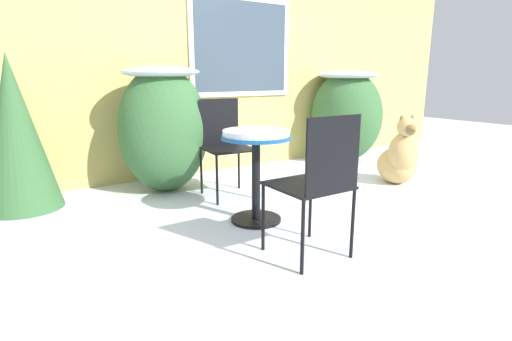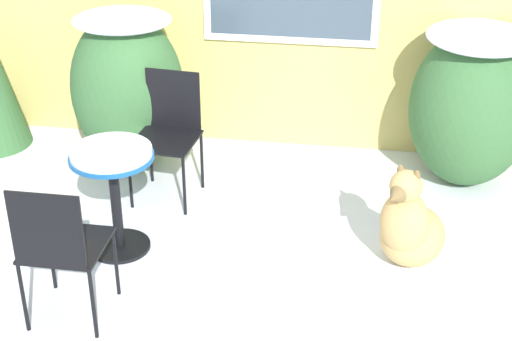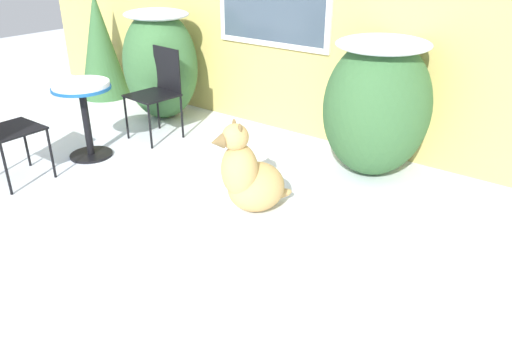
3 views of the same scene
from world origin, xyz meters
The scene contains 7 objects.
ground_plane centered at (0.00, 0.00, 0.00)m, with size 16.00×16.00×0.00m, color silver.
shrub_left centered at (-1.23, 1.63, 0.69)m, with size 0.93×0.85×1.30m.
shrub_middle centered at (1.53, 1.73, 0.68)m, with size 0.96×1.04×1.28m.
patio_table centered at (-0.93, 0.32, 0.59)m, with size 0.57×0.57×0.78m.
patio_chair_near_table centered at (-0.77, 1.16, 0.55)m, with size 0.51×0.51×0.98m.
patio_chair_far_side centered at (-0.99, -0.50, 0.55)m, with size 0.47×0.47×0.98m.
dog centered at (1.07, 0.42, 0.30)m, with size 0.61×0.67×0.80m.
Camera 2 is at (0.74, -4.11, 3.10)m, focal length 55.00 mm.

